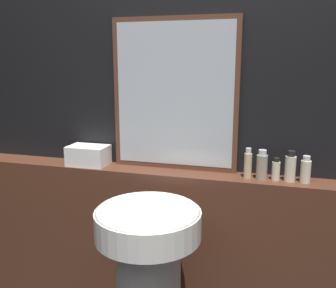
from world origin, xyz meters
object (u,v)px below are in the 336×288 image
Objects in this scene: conditioner_bottle at (262,166)px; lotion_bottle at (276,170)px; mirror at (175,95)px; pedestal_sink at (149,284)px; towel_stack at (88,155)px; shampoo_bottle at (248,164)px; body_wash_bottle at (290,167)px; hand_soap_bottle at (306,170)px.

conditioner_bottle is 1.32× the size of lotion_bottle.
lotion_bottle is (0.51, -0.06, -0.33)m from mirror.
mirror is at bearing 91.02° from pedestal_sink.
mirror is 7.08× the size of lotion_bottle.
towel_stack is at bearing 140.54° from pedestal_sink.
towel_stack is at bearing 180.00° from lotion_bottle.
mirror is 5.38× the size of conditioner_bottle.
mirror reaches higher than shampoo_bottle.
mirror is at bearing 7.88° from towel_stack.
lotion_bottle is at bearing 0.00° from conditioner_bottle.
pedestal_sink is 0.84m from body_wash_bottle.
shampoo_bottle reaches higher than pedestal_sink.
mirror reaches higher than body_wash_bottle.
towel_stack is at bearing 180.00° from shampoo_bottle.
hand_soap_bottle is (0.64, 0.39, 0.46)m from pedestal_sink.
shampoo_bottle reaches higher than towel_stack.
pedestal_sink is 5.88× the size of shampoo_bottle.
lotion_bottle reaches higher than towel_stack.
conditioner_bottle reaches higher than lotion_bottle.
hand_soap_bottle is (0.13, 0.00, 0.01)m from lotion_bottle.
shampoo_bottle is 1.36× the size of lotion_bottle.
body_wash_bottle reaches higher than conditioner_bottle.
conditioner_bottle reaches higher than pedestal_sink.
lotion_bottle is (0.07, 0.00, -0.02)m from conditioner_bottle.
conditioner_bottle is at bearing -8.17° from mirror.
body_wash_bottle reaches higher than lotion_bottle.
body_wash_bottle is at bearing -6.36° from mirror.
hand_soap_bottle is (0.07, 0.00, -0.01)m from body_wash_bottle.
pedestal_sink is at bearing -88.98° from mirror.
mirror reaches higher than conditioner_bottle.
body_wash_bottle is 0.07m from hand_soap_bottle.
mirror is 0.73m from hand_soap_bottle.
shampoo_bottle is 1.16× the size of hand_soap_bottle.
conditioner_bottle is 1.12× the size of hand_soap_bottle.
towel_stack is 0.85m from shampoo_bottle.
pedestal_sink is 0.91m from mirror.
conditioner_bottle is (0.45, -0.06, -0.32)m from mirror.
hand_soap_bottle is (0.20, 0.00, -0.01)m from conditioner_bottle.
hand_soap_bottle is at bearing 0.00° from towel_stack.
body_wash_bottle is (1.04, 0.00, 0.02)m from towel_stack.
shampoo_bottle is 0.07m from conditioner_bottle.
pedestal_sink is 7.99× the size of lotion_bottle.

